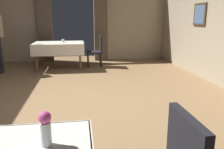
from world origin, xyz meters
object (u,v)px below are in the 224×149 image
Objects in this scene: chair_mid_right at (97,50)px; glass_mid_a at (63,41)px; dining_table_mid at (59,46)px; flower_vase_near at (45,127)px; plate_mid_b at (39,44)px.

chair_mid_right is 1.02m from glass_mid_a.
flower_vase_near is at bearing -86.01° from dining_table_mid.
plate_mid_b is (-0.50, -0.37, 0.10)m from dining_table_mid.
flower_vase_near is 5.58m from glass_mid_a.
plate_mid_b is (-0.89, 5.17, -0.10)m from flower_vase_near.
glass_mid_a is 0.46× the size of plate_mid_b.
flower_vase_near reaches higher than glass_mid_a.
chair_mid_right reaches higher than dining_table_mid.
plate_mid_b is (-0.62, -0.40, -0.04)m from glass_mid_a.
chair_mid_right is 4.46× the size of plate_mid_b.
flower_vase_near is 0.97× the size of plate_mid_b.
glass_mid_a is (-0.27, 5.57, -0.06)m from flower_vase_near.
dining_table_mid is 0.64m from plate_mid_b.
flower_vase_near is 2.12× the size of glass_mid_a.
dining_table_mid is at bearing 93.99° from flower_vase_near.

